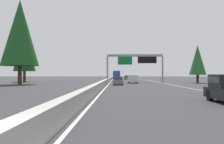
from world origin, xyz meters
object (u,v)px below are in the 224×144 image
sedan_mid_right (134,77)px  box_truck_mid_left (117,75)px  minivan_far_center (133,79)px  sedan_distant_b (127,78)px  sign_gantry_overhead (136,60)px  conifer_left_near (20,33)px  sedan_distant_a (118,81)px  conifer_right_mid (198,60)px  bus_near_right (117,75)px  conifer_left_mid (24,52)px

sedan_mid_right → box_truck_mid_left: (13.98, 7.36, 0.93)m
minivan_far_center → sedan_distant_b: bearing=-0.2°
sign_gantry_overhead → sedan_mid_right: sign_gantry_overhead is taller
sedan_distant_b → conifer_left_near: (-46.07, 21.14, 8.73)m
sedan_distant_a → conifer_right_mid: size_ratio=0.55×
bus_near_right → conifer_right_mid: size_ratio=1.44×
conifer_right_mid → conifer_left_near: size_ratio=0.52×
sedan_distant_b → sedan_mid_right: bearing=-11.4°
conifer_left_mid → sign_gantry_overhead: bearing=-99.0°
bus_near_right → sign_gantry_overhead: bearing=-173.4°
minivan_far_center → bus_near_right: size_ratio=0.43×
conifer_right_mid → sedan_mid_right: bearing=9.6°
conifer_right_mid → conifer_left_near: (-8.11, 34.61, 4.55)m
box_truck_mid_left → sign_gantry_overhead: bearing=-176.5°
sedan_mid_right → conifer_right_mid: (-56.97, -9.66, 4.18)m
sedan_distant_b → conifer_right_mid: bearing=-160.5°
sign_gantry_overhead → conifer_left_mid: bearing=81.0°
sign_gantry_overhead → minivan_far_center: bearing=160.4°
bus_near_right → minivan_far_center: bearing=-174.9°
sedan_distant_a → conifer_right_mid: 19.50m
sedan_mid_right → conifer_left_mid: bearing=149.1°
sedan_mid_right → conifer_right_mid: 57.94m
conifer_left_near → conifer_left_mid: conifer_left_near is taller
minivan_far_center → box_truck_mid_left: (70.28, 3.40, 0.66)m
sedan_distant_a → bus_near_right: (49.32, 0.35, 1.03)m
minivan_far_center → conifer_left_near: size_ratio=0.32×
minivan_far_center → bus_near_right: bearing=5.1°
bus_near_right → conifer_left_mid: conifer_left_mid is taller
sedan_distant_b → conifer_left_near: conifer_left_near is taller
sedan_distant_a → sedan_distant_b: bearing=-4.1°
conifer_right_mid → minivan_far_center: bearing=87.2°
sedan_distant_a → conifer_left_near: bearing=87.3°
sedan_mid_right → sedan_distant_b: size_ratio=1.00×
minivan_far_center → sign_gantry_overhead: bearing=-19.6°
sedan_distant_b → conifer_right_mid: size_ratio=0.55×
bus_near_right → box_truck_mid_left: bearing=-0.3°
minivan_far_center → conifer_left_near: conifer_left_near is taller
sedan_mid_right → conifer_left_near: (-65.08, 24.96, 8.73)m
sedan_distant_a → conifer_left_near: conifer_left_near is taller
minivan_far_center → conifer_right_mid: size_ratio=0.62×
minivan_far_center → conifer_left_mid: conifer_left_mid is taller
conifer_left_near → minivan_far_center: bearing=-67.3°
sedan_mid_right → conifer_left_mid: (-49.77, 29.80, 6.63)m
minivan_far_center → sedan_mid_right: size_ratio=1.14×
sedan_distant_b → bus_near_right: bearing=57.0°
sedan_mid_right → conifer_right_mid: bearing=-170.4°
conifer_right_mid → conifer_left_mid: bearing=79.7°
box_truck_mid_left → conifer_left_near: bearing=167.4°
minivan_far_center → conifer_right_mid: (-0.67, -13.62, 3.91)m
minivan_far_center → sedan_mid_right: 56.44m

